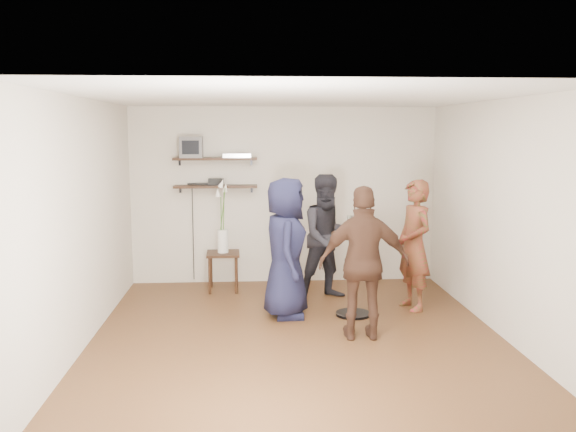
{
  "coord_description": "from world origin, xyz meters",
  "views": [
    {
      "loc": [
        -0.52,
        -6.47,
        2.26
      ],
      "look_at": [
        -0.08,
        0.4,
        1.29
      ],
      "focal_mm": 38.0,
      "sensor_mm": 36.0,
      "label": 1
    }
  ],
  "objects_px": {
    "person_navy": "(286,248)",
    "dvd_deck": "(237,155)",
    "person_plaid": "(414,245)",
    "person_brown": "(364,263)",
    "radio": "(216,182)",
    "side_table": "(223,259)",
    "crt_monitor": "(191,147)",
    "drinks_table": "(354,263)",
    "person_dark": "(328,237)"
  },
  "relations": [
    {
      "from": "person_navy",
      "to": "dvd_deck",
      "type": "bearing_deg",
      "value": 21.5
    },
    {
      "from": "person_plaid",
      "to": "person_navy",
      "type": "height_order",
      "value": "person_navy"
    },
    {
      "from": "person_brown",
      "to": "person_navy",
      "type": "bearing_deg",
      "value": -44.36
    },
    {
      "from": "radio",
      "to": "person_plaid",
      "type": "relative_size",
      "value": 0.13
    },
    {
      "from": "side_table",
      "to": "person_navy",
      "type": "xyz_separation_m",
      "value": [
        0.81,
        -1.26,
        0.39
      ]
    },
    {
      "from": "side_table",
      "to": "person_brown",
      "type": "relative_size",
      "value": 0.33
    },
    {
      "from": "dvd_deck",
      "to": "crt_monitor",
      "type": "bearing_deg",
      "value": 180.0
    },
    {
      "from": "radio",
      "to": "person_plaid",
      "type": "bearing_deg",
      "value": -29.23
    },
    {
      "from": "dvd_deck",
      "to": "drinks_table",
      "type": "distance_m",
      "value": 2.52
    },
    {
      "from": "crt_monitor",
      "to": "person_plaid",
      "type": "bearing_deg",
      "value": -26.26
    },
    {
      "from": "crt_monitor",
      "to": "person_plaid",
      "type": "xyz_separation_m",
      "value": [
        2.89,
        -1.42,
        -1.19
      ]
    },
    {
      "from": "person_brown",
      "to": "person_plaid",
      "type": "bearing_deg",
      "value": -125.88
    },
    {
      "from": "person_brown",
      "to": "radio",
      "type": "bearing_deg",
      "value": -53.01
    },
    {
      "from": "crt_monitor",
      "to": "dvd_deck",
      "type": "bearing_deg",
      "value": 0.0
    },
    {
      "from": "dvd_deck",
      "to": "person_brown",
      "type": "relative_size",
      "value": 0.24
    },
    {
      "from": "crt_monitor",
      "to": "side_table",
      "type": "bearing_deg",
      "value": -39.67
    },
    {
      "from": "dvd_deck",
      "to": "drinks_table",
      "type": "bearing_deg",
      "value": -48.94
    },
    {
      "from": "dvd_deck",
      "to": "radio",
      "type": "distance_m",
      "value": 0.49
    },
    {
      "from": "person_navy",
      "to": "person_brown",
      "type": "xyz_separation_m",
      "value": [
        0.8,
        -0.85,
        -0.01
      ]
    },
    {
      "from": "person_plaid",
      "to": "person_dark",
      "type": "distance_m",
      "value": 1.16
    },
    {
      "from": "person_dark",
      "to": "person_brown",
      "type": "distance_m",
      "value": 1.65
    },
    {
      "from": "side_table",
      "to": "person_plaid",
      "type": "bearing_deg",
      "value": -23.36
    },
    {
      "from": "person_navy",
      "to": "person_brown",
      "type": "relative_size",
      "value": 1.01
    },
    {
      "from": "person_dark",
      "to": "person_navy",
      "type": "distance_m",
      "value": 1.01
    },
    {
      "from": "drinks_table",
      "to": "crt_monitor",
      "type": "bearing_deg",
      "value": 141.65
    },
    {
      "from": "person_plaid",
      "to": "person_dark",
      "type": "xyz_separation_m",
      "value": [
        -1.01,
        0.58,
        0.01
      ]
    },
    {
      "from": "person_plaid",
      "to": "person_navy",
      "type": "relative_size",
      "value": 0.97
    },
    {
      "from": "crt_monitor",
      "to": "person_plaid",
      "type": "height_order",
      "value": "crt_monitor"
    },
    {
      "from": "radio",
      "to": "side_table",
      "type": "relative_size",
      "value": 0.4
    },
    {
      "from": "person_navy",
      "to": "person_brown",
      "type": "bearing_deg",
      "value": -135.64
    },
    {
      "from": "crt_monitor",
      "to": "person_brown",
      "type": "relative_size",
      "value": 0.19
    },
    {
      "from": "dvd_deck",
      "to": "person_brown",
      "type": "height_order",
      "value": "dvd_deck"
    },
    {
      "from": "radio",
      "to": "person_navy",
      "type": "height_order",
      "value": "person_navy"
    },
    {
      "from": "drinks_table",
      "to": "person_brown",
      "type": "bearing_deg",
      "value": -92.45
    },
    {
      "from": "person_dark",
      "to": "person_brown",
      "type": "xyz_separation_m",
      "value": [
        0.17,
        -1.64,
        -0.0
      ]
    },
    {
      "from": "side_table",
      "to": "person_brown",
      "type": "xyz_separation_m",
      "value": [
        1.61,
        -2.11,
        0.38
      ]
    },
    {
      "from": "person_brown",
      "to": "person_dark",
      "type": "bearing_deg",
      "value": -81.51
    },
    {
      "from": "person_dark",
      "to": "person_brown",
      "type": "height_order",
      "value": "person_dark"
    },
    {
      "from": "person_plaid",
      "to": "crt_monitor",
      "type": "bearing_deg",
      "value": -132.05
    },
    {
      "from": "person_plaid",
      "to": "person_navy",
      "type": "xyz_separation_m",
      "value": [
        -1.63,
        -0.21,
        0.02
      ]
    },
    {
      "from": "dvd_deck",
      "to": "person_dark",
      "type": "relative_size",
      "value": 0.24
    },
    {
      "from": "person_plaid",
      "to": "person_brown",
      "type": "height_order",
      "value": "person_brown"
    },
    {
      "from": "drinks_table",
      "to": "radio",
      "type": "bearing_deg",
      "value": 136.57
    },
    {
      "from": "radio",
      "to": "drinks_table",
      "type": "bearing_deg",
      "value": -43.43
    },
    {
      "from": "dvd_deck",
      "to": "side_table",
      "type": "height_order",
      "value": "dvd_deck"
    },
    {
      "from": "dvd_deck",
      "to": "person_navy",
      "type": "xyz_separation_m",
      "value": [
        0.61,
        -1.63,
        -1.05
      ]
    },
    {
      "from": "crt_monitor",
      "to": "person_plaid",
      "type": "distance_m",
      "value": 3.43
    },
    {
      "from": "radio",
      "to": "person_brown",
      "type": "bearing_deg",
      "value": -55.47
    },
    {
      "from": "crt_monitor",
      "to": "dvd_deck",
      "type": "relative_size",
      "value": 0.8
    },
    {
      "from": "drinks_table",
      "to": "person_dark",
      "type": "height_order",
      "value": "person_dark"
    }
  ]
}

